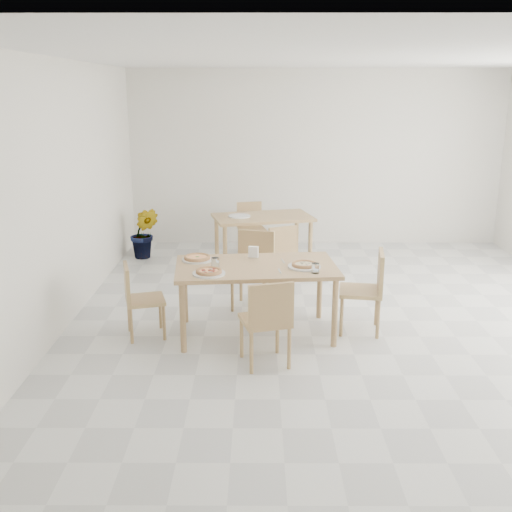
{
  "coord_description": "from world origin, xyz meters",
  "views": [
    {
      "loc": [
        -0.93,
        -6.21,
        2.49
      ],
      "look_at": [
        -0.96,
        -0.36,
        0.85
      ],
      "focal_mm": 42.0,
      "sensor_mm": 36.0,
      "label": 1
    }
  ],
  "objects_px": {
    "main_table": "(256,272)",
    "napkin_holder": "(253,253)",
    "plate_pepperoni": "(209,273)",
    "plate_mushroom": "(304,267)",
    "potted_plant": "(144,233)",
    "pizza_pepperoni": "(209,271)",
    "chair_back_n": "(251,224)",
    "plate_empty": "(239,216)",
    "chair_north": "(254,264)",
    "tumbler_a": "(315,268)",
    "chair_south": "(267,317)",
    "chair_west": "(138,295)",
    "plate_margherita": "(197,260)",
    "chair_back_s": "(279,250)",
    "tumbler_b": "(215,263)",
    "second_table": "(263,222)",
    "chair_east": "(369,286)",
    "pizza_margherita": "(197,257)",
    "pizza_mushroom": "(304,264)"
  },
  "relations": [
    {
      "from": "plate_mushroom",
      "to": "chair_back_s",
      "type": "relative_size",
      "value": 0.42
    },
    {
      "from": "chair_south",
      "to": "plate_empty",
      "type": "bearing_deg",
      "value": -99.56
    },
    {
      "from": "main_table",
      "to": "potted_plant",
      "type": "bearing_deg",
      "value": 114.89
    },
    {
      "from": "chair_south",
      "to": "second_table",
      "type": "bearing_deg",
      "value": -105.49
    },
    {
      "from": "chair_south",
      "to": "chair_back_s",
      "type": "bearing_deg",
      "value": -110.19
    },
    {
      "from": "chair_north",
      "to": "pizza_mushroom",
      "type": "relative_size",
      "value": 2.7
    },
    {
      "from": "chair_west",
      "to": "pizza_pepperoni",
      "type": "relative_size",
      "value": 2.3
    },
    {
      "from": "chair_east",
      "to": "plate_mushroom",
      "type": "bearing_deg",
      "value": -69.33
    },
    {
      "from": "main_table",
      "to": "plate_mushroom",
      "type": "bearing_deg",
      "value": -13.92
    },
    {
      "from": "napkin_holder",
      "to": "second_table",
      "type": "bearing_deg",
      "value": 98.06
    },
    {
      "from": "chair_north",
      "to": "pizza_pepperoni",
      "type": "relative_size",
      "value": 2.62
    },
    {
      "from": "chair_back_s",
      "to": "potted_plant",
      "type": "height_order",
      "value": "chair_back_s"
    },
    {
      "from": "chair_west",
      "to": "chair_back_s",
      "type": "bearing_deg",
      "value": -56.0
    },
    {
      "from": "potted_plant",
      "to": "chair_back_n",
      "type": "bearing_deg",
      "value": 10.91
    },
    {
      "from": "plate_pepperoni",
      "to": "plate_mushroom",
      "type": "bearing_deg",
      "value": 14.12
    },
    {
      "from": "plate_mushroom",
      "to": "main_table",
      "type": "bearing_deg",
      "value": 171.39
    },
    {
      "from": "chair_south",
      "to": "chair_west",
      "type": "distance_m",
      "value": 1.49
    },
    {
      "from": "main_table",
      "to": "napkin_holder",
      "type": "xyz_separation_m",
      "value": [
        -0.03,
        0.27,
        0.14
      ]
    },
    {
      "from": "chair_west",
      "to": "plate_mushroom",
      "type": "relative_size",
      "value": 2.34
    },
    {
      "from": "pizza_mushroom",
      "to": "tumbler_b",
      "type": "relative_size",
      "value": 3.09
    },
    {
      "from": "pizza_mushroom",
      "to": "chair_back_s",
      "type": "bearing_deg",
      "value": 96.24
    },
    {
      "from": "chair_back_s",
      "to": "plate_empty",
      "type": "height_order",
      "value": "chair_back_s"
    },
    {
      "from": "chair_west",
      "to": "tumbler_b",
      "type": "height_order",
      "value": "tumbler_b"
    },
    {
      "from": "chair_south",
      "to": "second_table",
      "type": "relative_size",
      "value": 0.56
    },
    {
      "from": "chair_east",
      "to": "plate_margherita",
      "type": "height_order",
      "value": "chair_east"
    },
    {
      "from": "pizza_margherita",
      "to": "tumbler_a",
      "type": "distance_m",
      "value": 1.28
    },
    {
      "from": "chair_south",
      "to": "chair_north",
      "type": "height_order",
      "value": "chair_north"
    },
    {
      "from": "tumbler_a",
      "to": "napkin_holder",
      "type": "xyz_separation_m",
      "value": [
        -0.61,
        0.53,
        0.01
      ]
    },
    {
      "from": "pizza_mushroom",
      "to": "plate_empty",
      "type": "height_order",
      "value": "pizza_mushroom"
    },
    {
      "from": "tumbler_b",
      "to": "chair_back_s",
      "type": "relative_size",
      "value": 0.13
    },
    {
      "from": "plate_pepperoni",
      "to": "pizza_margherita",
      "type": "relative_size",
      "value": 1.01
    },
    {
      "from": "chair_east",
      "to": "tumbler_b",
      "type": "height_order",
      "value": "chair_east"
    },
    {
      "from": "second_table",
      "to": "chair_south",
      "type": "bearing_deg",
      "value": -103.72
    },
    {
      "from": "chair_back_s",
      "to": "potted_plant",
      "type": "xyz_separation_m",
      "value": [
        -1.99,
        1.21,
        -0.07
      ]
    },
    {
      "from": "pizza_mushroom",
      "to": "tumbler_a",
      "type": "distance_m",
      "value": 0.21
    },
    {
      "from": "chair_west",
      "to": "pizza_pepperoni",
      "type": "height_order",
      "value": "pizza_pepperoni"
    },
    {
      "from": "chair_north",
      "to": "tumbler_a",
      "type": "relative_size",
      "value": 8.91
    },
    {
      "from": "chair_south",
      "to": "pizza_pepperoni",
      "type": "xyz_separation_m",
      "value": [
        -0.56,
        0.46,
        0.29
      ]
    },
    {
      "from": "tumbler_a",
      "to": "chair_back_n",
      "type": "height_order",
      "value": "tumbler_a"
    },
    {
      "from": "chair_back_n",
      "to": "plate_empty",
      "type": "relative_size",
      "value": 2.54
    },
    {
      "from": "potted_plant",
      "to": "pizza_pepperoni",
      "type": "bearing_deg",
      "value": -68.98
    },
    {
      "from": "pizza_pepperoni",
      "to": "pizza_mushroom",
      "type": "bearing_deg",
      "value": 14.12
    },
    {
      "from": "main_table",
      "to": "plate_mushroom",
      "type": "relative_size",
      "value": 5.15
    },
    {
      "from": "plate_margherita",
      "to": "chair_back_s",
      "type": "bearing_deg",
      "value": 59.02
    },
    {
      "from": "tumbler_a",
      "to": "chair_back_s",
      "type": "xyz_separation_m",
      "value": [
        -0.29,
        1.96,
        -0.34
      ]
    },
    {
      "from": "plate_pepperoni",
      "to": "chair_back_n",
      "type": "bearing_deg",
      "value": 84.18
    },
    {
      "from": "plate_pepperoni",
      "to": "pizza_margherita",
      "type": "bearing_deg",
      "value": 108.22
    },
    {
      "from": "napkin_holder",
      "to": "chair_south",
      "type": "bearing_deg",
      "value": -71.51
    },
    {
      "from": "potted_plant",
      "to": "chair_west",
      "type": "bearing_deg",
      "value": -80.79
    },
    {
      "from": "plate_margherita",
      "to": "pizza_margherita",
      "type": "relative_size",
      "value": 1.02
    }
  ]
}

